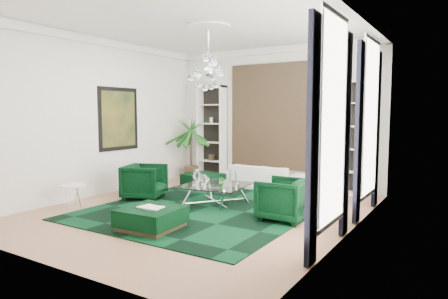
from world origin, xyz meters
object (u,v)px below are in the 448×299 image
Objects in this scene: armchair_right at (283,199)px; coffee_table at (216,195)px; sofa at (263,177)px; armchair_left at (145,182)px; palm at (191,139)px; ottoman_side at (203,181)px; side_table at (74,197)px; ottoman_front at (151,219)px.

coffee_table is (-1.75, 0.35, -0.17)m from armchair_right.
armchair_left is (-1.75, -2.65, 0.10)m from sofa.
palm is at bearing -3.93° from sofa.
sofa is 3.18m from armchair_left.
ottoman_side is at bearing 132.95° from coffee_table.
sofa is 2.43× the size of armchair_right.
sofa is 2.61m from palm.
armchair_right is at bearing 20.10° from side_table.
side_table is (-2.40, 0.25, 0.06)m from ottoman_front.
palm is at bearing 139.18° from ottoman_side.
ottoman_front is at bearing -60.95° from palm.
palm is (-2.50, 4.50, 1.02)m from ottoman_front.
sofa is 0.88× the size of palm.
sofa is 1.61× the size of coffee_table.
armchair_left is 0.68× the size of coffee_table.
sofa is 4.40m from ottoman_front.
armchair_right is (1.75, -2.65, 0.09)m from sofa.
sofa is 2.44× the size of ottoman_side.
palm reaches higher than ottoman_front.
palm reaches higher than coffee_table.
armchair_right reaches higher than coffee_table.
coffee_table is 1.98m from ottoman_side.
palm is (-0.70, 2.75, 0.80)m from armchair_left.
coffee_table is 2.10m from ottoman_front.
palm reaches higher than ottoman_side.
side_table is (-2.35, -4.15, -0.06)m from sofa.
ottoman_side is at bearing 30.60° from sofa.
coffee_table is (0.00, -2.30, -0.08)m from sofa.
sofa is 2.30m from coffee_table.
coffee_table reaches higher than ottoman_front.
ottoman_front is 0.39× the size of palm.
palm reaches higher than sofa.
side_table is (-0.60, -1.50, -0.16)m from armchair_left.
ottoman_front is 2.41m from side_table.
armchair_left reaches higher than ottoman_side.
side_table is (-4.10, -1.50, -0.15)m from armchair_right.
ottoman_side reaches higher than ottoman_front.
ottoman_front is (0.05, -4.40, -0.12)m from sofa.
side_table is at bearing -106.86° from ottoman_side.
palm is at bearing -124.08° from armchair_right.
armchair_left is at bearing -75.72° from palm.
ottoman_side is at bearing -33.78° from armchair_left.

